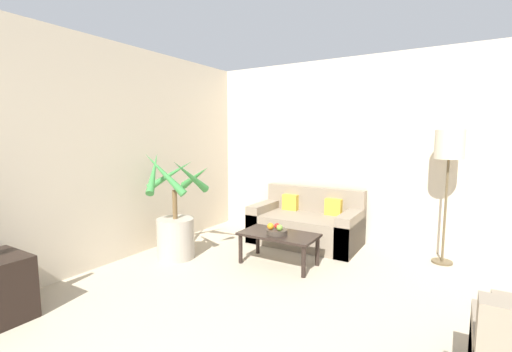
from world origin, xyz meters
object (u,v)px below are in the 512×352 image
Objects in this scene: sofa_loveseat at (306,225)px; orange_fruit at (270,226)px; apple_red at (277,226)px; floor_lamp at (449,151)px; potted_palm at (176,224)px; apple_green at (280,228)px; fruit_bowl at (277,232)px; coffee_table at (279,238)px.

orange_fruit is at bearing -91.03° from sofa_loveseat.
floor_lamp is at bearing 32.87° from apple_red.
potted_palm is 0.91× the size of sofa_loveseat.
apple_green is at bearing -84.57° from sofa_loveseat.
orange_fruit is (-0.05, -0.07, 0.01)m from apple_red.
floor_lamp is 20.10× the size of orange_fruit.
floor_lamp is at bearing 33.53° from fruit_bowl.
sofa_loveseat is 1.08m from orange_fruit.
potted_palm is at bearing -129.42° from sofa_loveseat.
coffee_table is at bearing 57.21° from apple_red.
fruit_bowl is (-1.72, -1.14, -0.97)m from floor_lamp.
floor_lamp is (2.95, 1.58, 0.94)m from potted_palm.
sofa_loveseat is 1.07m from apple_green.
orange_fruit reaches higher than apple_red.
coffee_table is at bearing 21.25° from potted_palm.
potted_palm is at bearing -160.38° from fruit_bowl.
sofa_loveseat is at bearing 92.81° from coffee_table.
sofa_loveseat is 0.93× the size of floor_lamp.
coffee_table is 11.42× the size of orange_fruit.
sofa_loveseat is 0.97m from coffee_table.
apple_red is (-0.01, 0.02, 0.06)m from fruit_bowl.
apple_red is (0.04, -0.99, 0.21)m from sofa_loveseat.
coffee_table is at bearing 123.73° from apple_green.
fruit_bowl is 0.09m from apple_green.
potted_palm reaches higher than sofa_loveseat.
coffee_table is 0.09m from fruit_bowl.
orange_fruit is at bearing -175.45° from apple_green.
potted_palm is at bearing -159.33° from apple_red.
fruit_bowl is at bearing -146.47° from floor_lamp.
floor_lamp reaches higher than apple_red.
orange_fruit is at bearing -144.38° from fruit_bowl.
coffee_table is 13.13× the size of apple_red.
apple_red is at bearing 137.59° from apple_green.
potted_palm is 1.33m from coffee_table.
potted_palm reaches higher than apple_green.
apple_red is at bearing -87.95° from sofa_loveseat.
sofa_loveseat is at bearing 92.05° from apple_red.
orange_fruit is at bearing -128.67° from apple_red.
fruit_bowl is 3.53× the size of apple_red.
fruit_bowl is 3.34× the size of apple_green.
potted_palm is 1.35m from apple_green.
potted_palm reaches higher than fruit_bowl.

